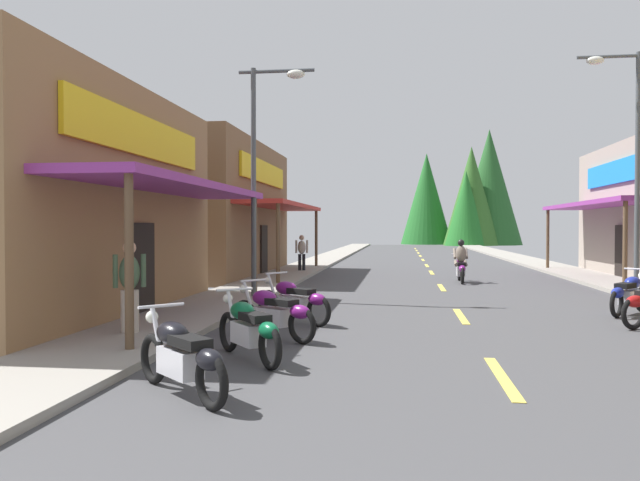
{
  "coord_description": "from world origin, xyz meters",
  "views": [
    {
      "loc": [
        -1.33,
        -0.47,
        1.99
      ],
      "look_at": [
        -5.04,
        27.45,
        1.41
      ],
      "focal_mm": 34.43,
      "sensor_mm": 36.0,
      "label": 1
    }
  ],
  "objects": [
    {
      "name": "motorcycle_parked_left_2",
      "position": [
        -3.6,
        10.23,
        0.49
      ],
      "size": [
        1.81,
        1.32,
        1.04
      ],
      "rotation": [
        0.0,
        0.0,
        2.53
      ],
      "color": "black",
      "rests_on": "ground"
    },
    {
      "name": "centerline_dashes",
      "position": [
        0.0,
        31.37,
        0.01
      ],
      "size": [
        0.16,
        59.2,
        0.01
      ],
      "color": "#E0C64C",
      "rests_on": "ground"
    },
    {
      "name": "streetlamp_left",
      "position": [
        -5.04,
        15.94,
        4.12
      ],
      "size": [
        2.08,
        0.3,
        6.34
      ],
      "color": "#474C51",
      "rests_on": "ground"
    },
    {
      "name": "treeline_backdrop",
      "position": [
        6.38,
        73.25,
        5.98
      ],
      "size": [
        14.12,
        11.25,
        13.61
      ],
      "color": "#1F6123",
      "rests_on": "ground"
    },
    {
      "name": "motorcycle_parked_left_3",
      "position": [
        -3.55,
        12.09,
        0.49
      ],
      "size": [
        1.79,
        1.34,
        1.04
      ],
      "rotation": [
        0.0,
        0.0,
        2.51
      ],
      "color": "black",
      "rests_on": "ground"
    },
    {
      "name": "storefront_left_near",
      "position": [
        -10.07,
        12.53,
        2.58
      ],
      "size": [
        7.86,
        9.48,
        5.16
      ],
      "color": "olive",
      "rests_on": "ground"
    },
    {
      "name": "sidewalk_left",
      "position": [
        -6.01,
        28.37,
        0.06
      ],
      "size": [
        2.13,
        86.73,
        0.12
      ],
      "primitive_type": "cube",
      "color": "gray",
      "rests_on": "ground"
    },
    {
      "name": "pedestrian_strolling",
      "position": [
        -6.13,
        9.89,
        1.02
      ],
      "size": [
        0.51,
        0.4,
        1.75
      ],
      "rotation": [
        0.0,
        0.0,
        5.23
      ],
      "color": "#B2A599",
      "rests_on": "ground"
    },
    {
      "name": "rider_cruising_lead",
      "position": [
        0.82,
        22.25,
        0.66
      ],
      "size": [
        0.6,
        2.14,
        1.57
      ],
      "rotation": [
        0.0,
        0.0,
        1.55
      ],
      "color": "black",
      "rests_on": "ground"
    },
    {
      "name": "pedestrian_by_shop",
      "position": [
        -5.68,
        26.15,
        0.97
      ],
      "size": [
        0.55,
        0.35,
        1.67
      ],
      "rotation": [
        0.0,
        0.0,
        1.87
      ],
      "color": "black",
      "rests_on": "ground"
    },
    {
      "name": "motorcycle_parked_right_5",
      "position": [
        3.84,
        14.33,
        0.49
      ],
      "size": [
        1.41,
        1.73,
        1.04
      ],
      "rotation": [
        0.0,
        0.0,
        0.9
      ],
      "color": "black",
      "rests_on": "ground"
    },
    {
      "name": "storefront_left_far",
      "position": [
        -11.21,
        24.65,
        2.76
      ],
      "size": [
        10.14,
        10.89,
        5.52
      ],
      "color": "brown",
      "rests_on": "ground"
    },
    {
      "name": "streetlamp_right",
      "position": [
        5.06,
        18.09,
        4.47
      ],
      "size": [
        2.08,
        0.3,
        6.99
      ],
      "color": "#474C51",
      "rests_on": "ground"
    },
    {
      "name": "ground",
      "position": [
        0.0,
        28.37,
        -0.05
      ],
      "size": [
        9.9,
        86.73,
        0.1
      ],
      "primitive_type": "cube",
      "color": "#424244"
    },
    {
      "name": "motorcycle_parked_left_0",
      "position": [
        -3.89,
        6.42,
        0.49
      ],
      "size": [
        1.63,
        1.54,
        1.04
      ],
      "rotation": [
        0.0,
        0.0,
        2.39
      ],
      "color": "black",
      "rests_on": "ground"
    },
    {
      "name": "motorcycle_parked_left_1",
      "position": [
        -3.59,
        8.43,
        0.49
      ],
      "size": [
        1.41,
        1.74,
        1.04
      ],
      "rotation": [
        0.0,
        0.0,
        2.24
      ],
      "color": "black",
      "rests_on": "ground"
    },
    {
      "name": "sidewalk_right",
      "position": [
        6.01,
        28.37,
        0.06
      ],
      "size": [
        2.13,
        86.73,
        0.12
      ],
      "primitive_type": "cube",
      "color": "gray",
      "rests_on": "ground"
    }
  ]
}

